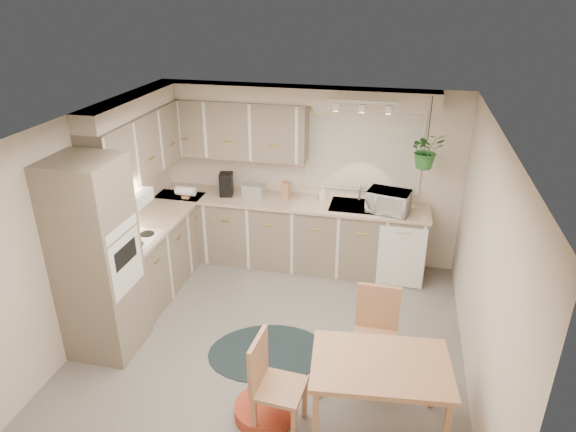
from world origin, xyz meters
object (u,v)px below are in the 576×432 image
object	(u,v)px
microwave	(389,199)
chair_back	(375,339)
chair_left	(280,386)
pet_bed	(265,410)
braided_rug	(268,352)
dining_table	(378,397)

from	to	relation	value
microwave	chair_back	bearing A→B (deg)	-77.80
chair_left	pet_bed	distance (m)	0.43
chair_back	microwave	size ratio (longest dim) A/B	1.84
braided_rug	microwave	distance (m)	2.40
braided_rug	microwave	xyz separation A→B (m)	(1.09, 1.82, 1.11)
chair_left	braided_rug	bearing A→B (deg)	-154.33
chair_left	microwave	distance (m)	2.92
pet_bed	chair_left	bearing A→B (deg)	-25.55
chair_back	pet_bed	size ratio (longest dim) A/B	1.73
chair_back	braided_rug	size ratio (longest dim) A/B	0.75
dining_table	braided_rug	distance (m)	1.45
chair_back	pet_bed	bearing A→B (deg)	39.62
braided_rug	microwave	bearing A→B (deg)	59.18
braided_rug	microwave	world-z (taller)	microwave
pet_bed	microwave	xyz separation A→B (m)	(0.89, 2.67, 1.05)
chair_back	braided_rug	bearing A→B (deg)	-5.69
chair_left	dining_table	bearing A→B (deg)	105.34
dining_table	braided_rug	size ratio (longest dim) A/B	0.91
dining_table	pet_bed	world-z (taller)	dining_table
chair_back	pet_bed	distance (m)	1.22
dining_table	chair_left	world-z (taller)	chair_left
chair_back	microwave	bearing A→B (deg)	-88.60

